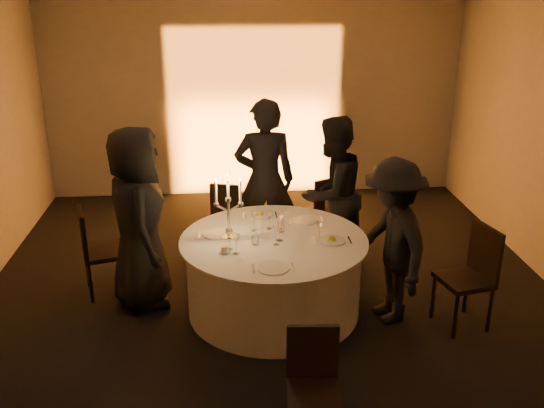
{
  "coord_description": "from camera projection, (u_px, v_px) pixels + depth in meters",
  "views": [
    {
      "loc": [
        -0.44,
        -5.26,
        3.13
      ],
      "look_at": [
        0.0,
        0.2,
        1.05
      ],
      "focal_mm": 40.0,
      "sensor_mm": 36.0,
      "label": 1
    }
  ],
  "objects": [
    {
      "name": "floor",
      "position": [
        274.0,
        309.0,
        6.04
      ],
      "size": [
        7.0,
        7.0,
        0.0
      ],
      "primitive_type": "plane",
      "color": "black",
      "rests_on": "ground"
    },
    {
      "name": "wall_back",
      "position": [
        254.0,
        94.0,
        8.77
      ],
      "size": [
        7.0,
        0.0,
        7.0
      ],
      "primitive_type": "plane",
      "rotation": [
        1.57,
        0.0,
        0.0
      ],
      "color": "#9E9A93",
      "rests_on": "floor"
    },
    {
      "name": "uplighter_fixture",
      "position": [
        256.0,
        195.0,
        9.01
      ],
      "size": [
        0.25,
        0.12,
        0.1
      ],
      "primitive_type": "cube",
      "color": "black",
      "rests_on": "floor"
    },
    {
      "name": "banquet_table",
      "position": [
        274.0,
        275.0,
        5.91
      ],
      "size": [
        1.8,
        1.8,
        0.77
      ],
      "color": "black",
      "rests_on": "floor"
    },
    {
      "name": "chair_left",
      "position": [
        96.0,
        247.0,
        6.17
      ],
      "size": [
        0.51,
        0.51,
        0.94
      ],
      "rotation": [
        0.0,
        0.0,
        1.86
      ],
      "color": "black",
      "rests_on": "floor"
    },
    {
      "name": "chair_back_left",
      "position": [
        228.0,
        212.0,
        7.23
      ],
      "size": [
        0.46,
        0.46,
        0.85
      ],
      "rotation": [
        0.0,
        0.0,
        2.89
      ],
      "color": "black",
      "rests_on": "floor"
    },
    {
      "name": "chair_back_right",
      "position": [
        324.0,
        209.0,
        7.17
      ],
      "size": [
        0.55,
        0.55,
        0.94
      ],
      "rotation": [
        0.0,
        0.0,
        -2.7
      ],
      "color": "black",
      "rests_on": "floor"
    },
    {
      "name": "chair_right",
      "position": [
        473.0,
        271.0,
        5.61
      ],
      "size": [
        0.52,
        0.52,
        0.99
      ],
      "rotation": [
        0.0,
        0.0,
        -1.34
      ],
      "color": "black",
      "rests_on": "floor"
    },
    {
      "name": "chair_front",
      "position": [
        313.0,
        379.0,
        4.25
      ],
      "size": [
        0.39,
        0.4,
        0.85
      ],
      "rotation": [
        0.0,
        0.0,
        -0.07
      ],
      "color": "black",
      "rests_on": "floor"
    },
    {
      "name": "guest_left",
      "position": [
        138.0,
        219.0,
        5.87
      ],
      "size": [
        0.75,
        0.99,
        1.83
      ],
      "primitive_type": "imported",
      "rotation": [
        0.0,
        0.0,
        1.77
      ],
      "color": "black",
      "rests_on": "floor"
    },
    {
      "name": "guest_back_left",
      "position": [
        265.0,
        181.0,
        6.86
      ],
      "size": [
        0.69,
        0.45,
        1.88
      ],
      "primitive_type": "imported",
      "rotation": [
        0.0,
        0.0,
        3.14
      ],
      "color": "black",
      "rests_on": "floor"
    },
    {
      "name": "guest_back_right",
      "position": [
        332.0,
        194.0,
        6.67
      ],
      "size": [
        1.07,
        1.03,
        1.74
      ],
      "primitive_type": "imported",
      "rotation": [
        0.0,
        0.0,
        -2.49
      ],
      "color": "black",
      "rests_on": "floor"
    },
    {
      "name": "guest_right",
      "position": [
        392.0,
        242.0,
        5.63
      ],
      "size": [
        0.79,
        1.13,
        1.6
      ],
      "primitive_type": "imported",
      "rotation": [
        0.0,
        0.0,
        -1.37
      ],
      "color": "black",
      "rests_on": "floor"
    },
    {
      "name": "plate_left",
      "position": [
        217.0,
        234.0,
        5.85
      ],
      "size": [
        0.36,
        0.26,
        0.01
      ],
      "color": "white",
      "rests_on": "banquet_table"
    },
    {
      "name": "plate_back_left",
      "position": [
        260.0,
        214.0,
        6.31
      ],
      "size": [
        0.35,
        0.26,
        0.08
      ],
      "color": "white",
      "rests_on": "banquet_table"
    },
    {
      "name": "plate_back_right",
      "position": [
        306.0,
        221.0,
        6.18
      ],
      "size": [
        0.35,
        0.24,
        0.01
      ],
      "color": "white",
      "rests_on": "banquet_table"
    },
    {
      "name": "plate_right",
      "position": [
        332.0,
        240.0,
        5.71
      ],
      "size": [
        0.36,
        0.26,
        0.08
      ],
      "color": "white",
      "rests_on": "banquet_table"
    },
    {
      "name": "plate_front",
      "position": [
        273.0,
        268.0,
        5.19
      ],
      "size": [
        0.36,
        0.28,
        0.01
      ],
      "color": "white",
      "rests_on": "banquet_table"
    },
    {
      "name": "coffee_cup",
      "position": [
        224.0,
        249.0,
        5.48
      ],
      "size": [
        0.11,
        0.11,
        0.07
      ],
      "color": "white",
      "rests_on": "banquet_table"
    },
    {
      "name": "candelabra",
      "position": [
        229.0,
        216.0,
        5.7
      ],
      "size": [
        0.28,
        0.13,
        0.67
      ],
      "color": "silver",
      "rests_on": "banquet_table"
    },
    {
      "name": "wine_glass_a",
      "position": [
        281.0,
        219.0,
        5.88
      ],
      "size": [
        0.07,
        0.07,
        0.19
      ],
      "color": "white",
      "rests_on": "banquet_table"
    },
    {
      "name": "wine_glass_b",
      "position": [
        229.0,
        236.0,
        5.5
      ],
      "size": [
        0.07,
        0.07,
        0.19
      ],
      "color": "white",
      "rests_on": "banquet_table"
    },
    {
      "name": "wine_glass_c",
      "position": [
        280.0,
        227.0,
        5.68
      ],
      "size": [
        0.07,
        0.07,
        0.19
      ],
      "color": "white",
      "rests_on": "banquet_table"
    },
    {
      "name": "wine_glass_d",
      "position": [
        236.0,
        240.0,
        5.41
      ],
      "size": [
        0.07,
        0.07,
        0.19
      ],
      "color": "white",
      "rests_on": "banquet_table"
    },
    {
      "name": "wine_glass_e",
      "position": [
        270.0,
        216.0,
        5.95
      ],
      "size": [
        0.07,
        0.07,
        0.19
      ],
      "color": "white",
      "rests_on": "banquet_table"
    },
    {
      "name": "wine_glass_f",
      "position": [
        254.0,
        218.0,
        5.91
      ],
      "size": [
        0.07,
        0.07,
        0.19
      ],
      "color": "white",
      "rests_on": "banquet_table"
    },
    {
      "name": "wine_glass_g",
      "position": [
        320.0,
        227.0,
        5.69
      ],
      "size": [
        0.07,
        0.07,
        0.19
      ],
      "color": "white",
      "rests_on": "banquet_table"
    },
    {
      "name": "wine_glass_h",
      "position": [
        276.0,
        231.0,
        5.6
      ],
      "size": [
        0.07,
        0.07,
        0.19
      ],
      "color": "white",
      "rests_on": "banquet_table"
    },
    {
      "name": "tumbler_a",
      "position": [
        281.0,
        224.0,
        5.99
      ],
      "size": [
        0.07,
        0.07,
        0.09
      ],
      "primitive_type": "cylinder",
      "color": "white",
      "rests_on": "banquet_table"
    },
    {
      "name": "tumbler_b",
      "position": [
        255.0,
        240.0,
        5.63
      ],
      "size": [
        0.07,
        0.07,
        0.09
      ],
      "primitive_type": "cylinder",
      "color": "white",
      "rests_on": "banquet_table"
    }
  ]
}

